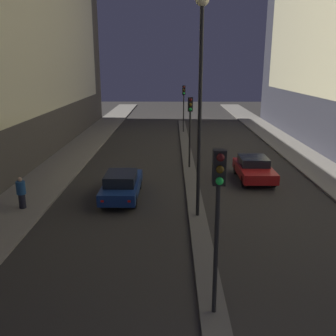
# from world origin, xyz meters

# --- Properties ---
(median_strip) EXTENTS (0.79, 39.70, 0.14)m
(median_strip) POSITION_xyz_m (0.00, 20.85, 0.07)
(median_strip) COLOR #56544F
(median_strip) RESTS_ON ground
(traffic_light_near) EXTENTS (0.32, 0.42, 4.61)m
(traffic_light_near) POSITION_xyz_m (0.00, 4.08, 3.52)
(traffic_light_near) COLOR black
(traffic_light_near) RESTS_ON median_strip
(traffic_light_mid) EXTENTS (0.32, 0.42, 4.61)m
(traffic_light_mid) POSITION_xyz_m (0.00, 19.26, 3.52)
(traffic_light_mid) COLOR black
(traffic_light_mid) RESTS_ON median_strip
(traffic_light_far) EXTENTS (0.32, 0.42, 4.61)m
(traffic_light_far) POSITION_xyz_m (0.00, 32.90, 3.52)
(traffic_light_far) COLOR black
(traffic_light_far) RESTS_ON median_strip
(street_lamp) EXTENTS (0.56, 0.56, 9.38)m
(street_lamp) POSITION_xyz_m (0.00, 11.02, 6.64)
(street_lamp) COLOR black
(street_lamp) RESTS_ON median_strip
(car_left_lane) EXTENTS (1.78, 4.55, 1.44)m
(car_left_lane) POSITION_xyz_m (-3.78, 13.58, 0.73)
(car_left_lane) COLOR navy
(car_left_lane) RESTS_ON ground
(car_right_lane) EXTENTS (1.93, 4.18, 1.36)m
(car_right_lane) POSITION_xyz_m (3.78, 16.91, 0.71)
(car_right_lane) COLOR maroon
(car_right_lane) RESTS_ON ground
(pedestrian_on_left_sidewalk) EXTENTS (0.43, 0.43, 1.53)m
(pedestrian_on_left_sidewalk) POSITION_xyz_m (-8.32, 11.84, 0.91)
(pedestrian_on_left_sidewalk) COLOR black
(pedestrian_on_left_sidewalk) RESTS_ON sidewalk_left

